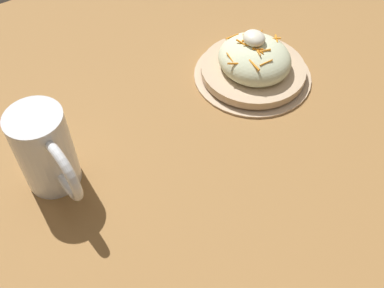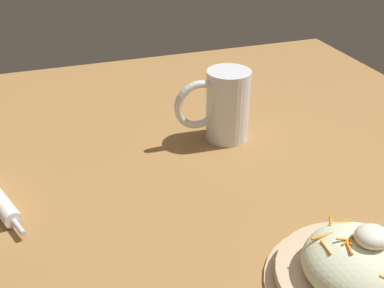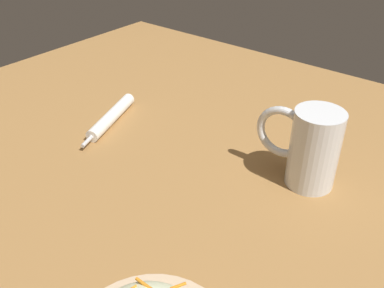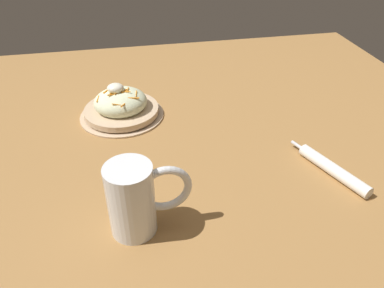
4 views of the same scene
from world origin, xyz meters
The scene contains 3 objects.
ground_plane centered at (0.00, 0.00, 0.00)m, with size 1.43×1.43×0.00m, color #9E703D.
beer_mug centered at (0.19, 0.21, 0.07)m, with size 0.15×0.08×0.14m.
napkin_roll centered at (-0.24, 0.14, 0.01)m, with size 0.09×0.21×0.03m.
Camera 3 is at (0.40, -0.38, 0.46)m, focal length 39.56 mm.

